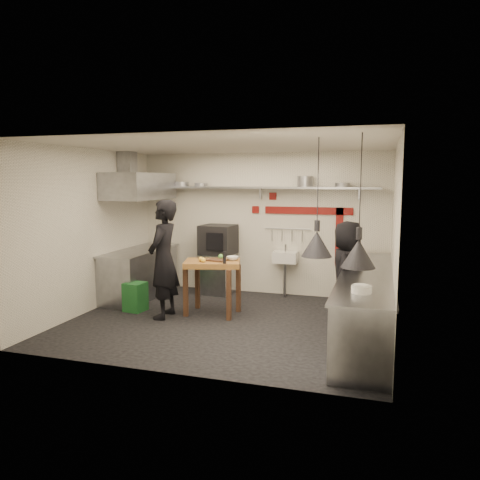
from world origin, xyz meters
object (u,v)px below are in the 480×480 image
(oven_stand, at_px, (217,274))
(green_bin, at_px, (135,297))
(prep_table, at_px, (212,287))
(chef_left, at_px, (164,259))
(combi_oven, at_px, (218,240))
(chef_right, at_px, (347,274))

(oven_stand, distance_m, green_bin, 1.86)
(green_bin, distance_m, prep_table, 1.39)
(green_bin, xyz_separation_m, chef_left, (0.65, -0.19, 0.73))
(combi_oven, bearing_deg, prep_table, -69.80)
(oven_stand, relative_size, green_bin, 1.60)
(oven_stand, bearing_deg, prep_table, -68.66)
(oven_stand, xyz_separation_m, chef_right, (2.64, -1.33, 0.42))
(combi_oven, height_order, chef_right, chef_right)
(chef_right, bearing_deg, prep_table, 102.81)
(green_bin, bearing_deg, prep_table, 8.98)
(green_bin, distance_m, chef_right, 3.62)
(chef_right, bearing_deg, chef_left, 110.37)
(prep_table, distance_m, chef_right, 2.24)
(chef_left, relative_size, chef_right, 1.19)
(oven_stand, xyz_separation_m, green_bin, (-0.93, -1.60, -0.15))
(combi_oven, bearing_deg, green_bin, -116.11)
(green_bin, relative_size, chef_left, 0.26)
(prep_table, bearing_deg, chef_left, -165.51)
(combi_oven, distance_m, chef_left, 1.84)
(chef_left, xyz_separation_m, chef_right, (2.91, 0.47, -0.16))
(oven_stand, distance_m, prep_table, 1.45)
(prep_table, bearing_deg, chef_right, -14.13)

